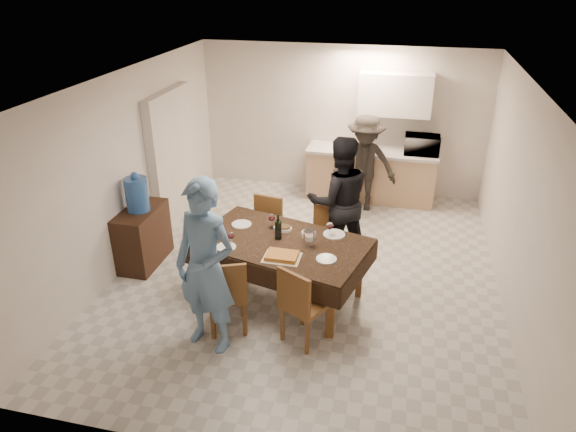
% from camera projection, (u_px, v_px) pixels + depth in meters
% --- Properties ---
extents(floor, '(5.00, 6.00, 0.02)m').
position_uv_depth(floor, '(307.00, 273.00, 7.03)').
color(floor, beige).
rests_on(floor, ground).
extents(ceiling, '(5.00, 6.00, 0.02)m').
position_uv_depth(ceiling, '(311.00, 81.00, 5.87)').
color(ceiling, white).
rests_on(ceiling, wall_back).
extents(wall_back, '(5.00, 0.02, 2.60)m').
position_uv_depth(wall_back, '(341.00, 121.00, 9.07)').
color(wall_back, silver).
rests_on(wall_back, floor).
extents(wall_front, '(5.00, 0.02, 2.60)m').
position_uv_depth(wall_front, '(232.00, 338.00, 3.84)').
color(wall_front, silver).
rests_on(wall_front, floor).
extents(wall_left, '(0.02, 6.00, 2.60)m').
position_uv_depth(wall_left, '(128.00, 169.00, 6.96)').
color(wall_left, silver).
rests_on(wall_left, floor).
extents(wall_right, '(0.02, 6.00, 2.60)m').
position_uv_depth(wall_right, '(520.00, 205.00, 5.95)').
color(wall_right, silver).
rests_on(wall_right, floor).
extents(stub_partition, '(0.15, 1.40, 2.10)m').
position_uv_depth(stub_partition, '(173.00, 157.00, 8.10)').
color(stub_partition, silver).
rests_on(stub_partition, floor).
extents(kitchen_base_cabinet, '(2.20, 0.60, 0.86)m').
position_uv_depth(kitchen_base_cabinet, '(370.00, 176.00, 9.06)').
color(kitchen_base_cabinet, tan).
rests_on(kitchen_base_cabinet, floor).
extents(kitchen_worktop, '(2.24, 0.64, 0.05)m').
position_uv_depth(kitchen_worktop, '(372.00, 151.00, 8.85)').
color(kitchen_worktop, beige).
rests_on(kitchen_worktop, kitchen_base_cabinet).
extents(upper_cabinet, '(1.20, 0.34, 0.70)m').
position_uv_depth(upper_cabinet, '(395.00, 95.00, 8.49)').
color(upper_cabinet, silver).
rests_on(upper_cabinet, wall_back).
extents(dining_table, '(2.27, 1.66, 0.79)m').
position_uv_depth(dining_table, '(281.00, 244.00, 6.22)').
color(dining_table, black).
rests_on(dining_table, floor).
extents(chair_near_left, '(0.57, 0.58, 0.52)m').
position_uv_depth(chair_near_left, '(224.00, 289.00, 5.65)').
color(chair_near_left, brown).
rests_on(chair_near_left, floor).
extents(chair_near_right, '(0.59, 0.61, 0.52)m').
position_uv_depth(chair_near_right, '(304.00, 300.00, 5.47)').
color(chair_near_right, brown).
rests_on(chair_near_right, floor).
extents(chair_far_left, '(0.49, 0.49, 0.51)m').
position_uv_depth(chair_far_left, '(261.00, 228.00, 6.97)').
color(chair_far_left, brown).
rests_on(chair_far_left, floor).
extents(chair_far_right, '(0.45, 0.45, 0.49)m').
position_uv_depth(chair_far_right, '(326.00, 237.00, 6.80)').
color(chair_far_right, brown).
rests_on(chair_far_right, floor).
extents(console, '(0.44, 0.89, 0.82)m').
position_uv_depth(console, '(143.00, 236.00, 7.10)').
color(console, black).
rests_on(console, floor).
extents(water_jug, '(0.31, 0.31, 0.46)m').
position_uv_depth(water_jug, '(137.00, 194.00, 6.82)').
color(water_jug, '#3162B2').
rests_on(water_jug, console).
extents(wine_bottle, '(0.08, 0.08, 0.33)m').
position_uv_depth(wine_bottle, '(278.00, 227.00, 6.18)').
color(wine_bottle, black).
rests_on(wine_bottle, dining_table).
extents(water_pitcher, '(0.13, 0.13, 0.21)m').
position_uv_depth(water_pitcher, '(309.00, 239.00, 6.04)').
color(water_pitcher, white).
rests_on(water_pitcher, dining_table).
extents(savoury_tart, '(0.42, 0.32, 0.05)m').
position_uv_depth(savoury_tart, '(282.00, 256.00, 5.84)').
color(savoury_tart, '#BC7D37').
rests_on(savoury_tart, dining_table).
extents(salad_bowl, '(0.17, 0.17, 0.07)m').
position_uv_depth(salad_bowl, '(309.00, 234.00, 6.29)').
color(salad_bowl, white).
rests_on(salad_bowl, dining_table).
extents(mushroom_dish, '(0.21, 0.21, 0.04)m').
position_uv_depth(mushroom_dish, '(283.00, 229.00, 6.45)').
color(mushroom_dish, white).
rests_on(mushroom_dish, dining_table).
extents(wine_glass_a, '(0.09, 0.09, 0.20)m').
position_uv_depth(wine_glass_a, '(231.00, 239.00, 6.05)').
color(wine_glass_a, white).
rests_on(wine_glass_a, dining_table).
extents(wine_glass_b, '(0.09, 0.09, 0.20)m').
position_uv_depth(wine_glass_b, '(330.00, 229.00, 6.27)').
color(wine_glass_b, white).
rests_on(wine_glass_b, dining_table).
extents(wine_glass_c, '(0.09, 0.09, 0.21)m').
position_uv_depth(wine_glass_c, '(272.00, 221.00, 6.46)').
color(wine_glass_c, white).
rests_on(wine_glass_c, dining_table).
extents(plate_near_left, '(0.24, 0.24, 0.01)m').
position_uv_depth(plate_near_left, '(226.00, 247.00, 6.06)').
color(plate_near_left, white).
rests_on(plate_near_left, dining_table).
extents(plate_near_right, '(0.24, 0.24, 0.01)m').
position_uv_depth(plate_near_right, '(326.00, 259.00, 5.82)').
color(plate_near_right, white).
rests_on(plate_near_right, dining_table).
extents(plate_far_left, '(0.25, 0.25, 0.01)m').
position_uv_depth(plate_far_left, '(242.00, 224.00, 6.58)').
color(plate_far_left, white).
rests_on(plate_far_left, dining_table).
extents(plate_far_right, '(0.27, 0.27, 0.02)m').
position_uv_depth(plate_far_right, '(334.00, 234.00, 6.34)').
color(plate_far_right, white).
rests_on(plate_far_right, dining_table).
extents(microwave, '(0.58, 0.39, 0.32)m').
position_uv_depth(microwave, '(422.00, 145.00, 8.61)').
color(microwave, silver).
rests_on(microwave, kitchen_worktop).
extents(person_near, '(0.81, 0.63, 1.96)m').
position_uv_depth(person_near, '(206.00, 268.00, 5.32)').
color(person_near, '#5F87B2').
rests_on(person_near, floor).
extents(person_far, '(1.08, 0.96, 1.83)m').
position_uv_depth(person_far, '(339.00, 201.00, 6.96)').
color(person_far, black).
rests_on(person_far, floor).
extents(person_kitchen, '(1.06, 0.61, 1.64)m').
position_uv_depth(person_kitchen, '(364.00, 164.00, 8.51)').
color(person_kitchen, black).
rests_on(person_kitchen, floor).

